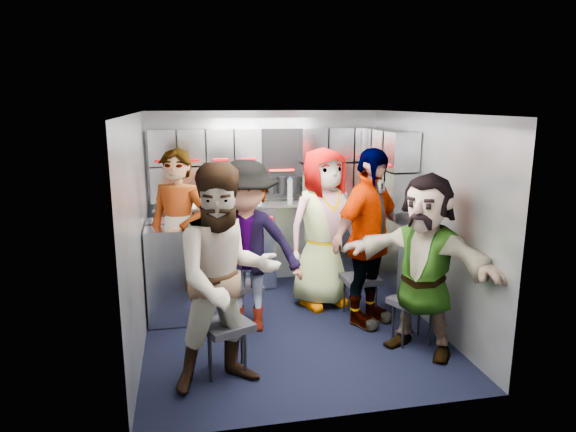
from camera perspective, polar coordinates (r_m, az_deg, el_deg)
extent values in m
plane|color=black|center=(5.23, 0.28, -12.36)|extent=(3.00, 3.00, 0.00)
cube|color=gray|center=(6.32, -2.49, 2.06)|extent=(2.80, 0.04, 2.10)
cube|color=gray|center=(4.80, -16.31, -1.86)|extent=(0.04, 3.00, 2.10)
cube|color=gray|center=(5.33, 15.18, -0.36)|extent=(0.04, 3.00, 2.10)
cube|color=silver|center=(4.74, 0.31, 11.32)|extent=(2.80, 3.00, 0.02)
cube|color=#A5ACB6|center=(6.25, -2.14, -3.30)|extent=(2.68, 0.38, 0.99)
cube|color=#A5ACB6|center=(5.48, -13.30, -5.95)|extent=(0.38, 0.76, 0.99)
cube|color=#AEB1B5|center=(6.12, -2.18, 1.38)|extent=(2.68, 0.42, 0.03)
cube|color=#A5ACB6|center=(6.11, -2.30, 5.87)|extent=(2.68, 0.28, 0.82)
cube|color=#A5ACB6|center=(5.82, 11.04, 5.32)|extent=(0.28, 1.00, 0.82)
cube|color=#A5ACB6|center=(5.94, 11.00, -4.32)|extent=(0.28, 1.20, 1.00)
cube|color=#B90007|center=(5.96, -1.85, -0.26)|extent=(2.60, 0.02, 0.03)
cube|color=black|center=(4.31, -6.91, -12.02)|extent=(0.49, 0.48, 0.06)
cylinder|color=black|center=(4.29, -8.60, -15.43)|extent=(0.02, 0.02, 0.40)
cylinder|color=black|center=(4.31, -4.78, -15.20)|extent=(0.02, 0.02, 0.40)
cylinder|color=black|center=(4.51, -8.77, -14.02)|extent=(0.02, 0.02, 0.40)
cylinder|color=black|center=(4.52, -5.15, -13.81)|extent=(0.02, 0.02, 0.40)
cube|color=black|center=(5.27, -4.79, -7.78)|extent=(0.36, 0.34, 0.05)
cylinder|color=black|center=(5.23, -5.99, -10.27)|extent=(0.02, 0.02, 0.36)
cylinder|color=black|center=(5.26, -3.24, -10.10)|extent=(0.02, 0.02, 0.36)
cylinder|color=black|center=(5.43, -6.21, -9.40)|extent=(0.02, 0.02, 0.36)
cylinder|color=black|center=(5.45, -3.57, -9.24)|extent=(0.02, 0.02, 0.36)
cube|color=black|center=(5.84, 3.40, -4.89)|extent=(0.51, 0.49, 0.06)
cylinder|color=black|center=(5.76, 2.24, -7.61)|extent=(0.03, 0.03, 0.43)
cylinder|color=black|center=(5.84, 5.14, -7.38)|extent=(0.03, 0.03, 0.43)
cylinder|color=black|center=(6.00, 1.65, -6.78)|extent=(0.03, 0.03, 0.43)
cylinder|color=black|center=(6.07, 4.44, -6.57)|extent=(0.03, 0.03, 0.43)
cube|color=black|center=(5.42, 8.07, -6.95)|extent=(0.38, 0.37, 0.06)
cylinder|color=black|center=(5.35, 7.04, -9.60)|extent=(0.02, 0.02, 0.38)
cylinder|color=black|center=(5.44, 9.76, -9.32)|extent=(0.02, 0.02, 0.38)
cylinder|color=black|center=(5.56, 6.28, -8.73)|extent=(0.02, 0.02, 0.38)
cylinder|color=black|center=(5.64, 8.91, -8.48)|extent=(0.02, 0.02, 0.38)
cube|color=black|center=(4.95, 13.67, -9.21)|extent=(0.47, 0.46, 0.06)
cylinder|color=black|center=(4.88, 12.67, -12.13)|extent=(0.02, 0.02, 0.38)
cylinder|color=black|center=(4.99, 15.52, -11.72)|extent=(0.02, 0.02, 0.38)
cylinder|color=black|center=(5.07, 11.61, -11.11)|extent=(0.02, 0.02, 0.38)
cylinder|color=black|center=(5.17, 14.37, -10.75)|extent=(0.02, 0.02, 0.38)
imported|color=black|center=(5.24, -12.02, -2.32)|extent=(0.77, 0.67, 1.76)
imported|color=black|center=(3.97, -6.87, -6.92)|extent=(0.98, 0.83, 1.77)
imported|color=black|center=(4.96, -4.64, -3.46)|extent=(1.20, 0.87, 1.68)
imported|color=black|center=(5.56, 3.93, -1.34)|extent=(0.97, 0.77, 1.74)
imported|color=black|center=(5.12, 8.91, -2.46)|extent=(1.10, 0.95, 1.78)
imported|color=black|center=(4.66, 14.87, -5.27)|extent=(1.34, 1.46, 1.62)
cylinder|color=white|center=(6.02, -3.75, 2.49)|extent=(0.07, 0.07, 0.24)
cylinder|color=white|center=(6.03, -3.35, 2.60)|extent=(0.07, 0.07, 0.26)
cylinder|color=white|center=(6.09, 0.22, 2.80)|extent=(0.06, 0.06, 0.28)
cylinder|color=beige|center=(5.98, -10.60, 1.50)|extent=(0.08, 0.08, 0.09)
cylinder|color=beige|center=(6.23, 5.06, 2.12)|extent=(0.07, 0.07, 0.09)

